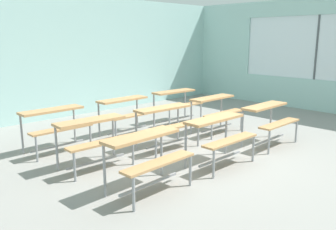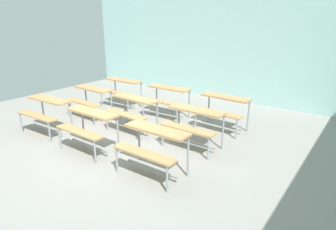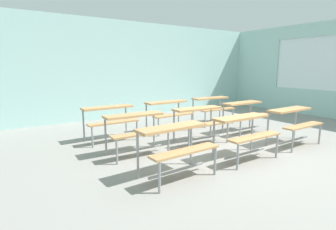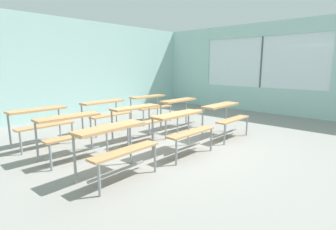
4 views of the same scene
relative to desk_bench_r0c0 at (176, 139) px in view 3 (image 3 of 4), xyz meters
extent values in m
cube|color=gray|center=(1.68, 0.32, -0.59)|extent=(10.00, 9.00, 0.05)
cube|color=#A8D1CC|center=(1.68, 4.82, 0.94)|extent=(10.00, 0.12, 3.00)
cube|color=#A8D1CC|center=(6.68, 3.87, 1.14)|extent=(0.12, 1.90, 1.70)
cube|color=tan|center=(0.00, 0.11, 0.16)|extent=(1.11, 0.36, 0.04)
cube|color=tan|center=(0.01, -0.21, -0.12)|extent=(1.11, 0.26, 0.03)
cylinder|color=gray|center=(-0.51, 0.23, -0.20)|extent=(0.04, 0.04, 0.72)
cylinder|color=gray|center=(0.49, 0.27, -0.20)|extent=(0.04, 0.04, 0.72)
cylinder|color=gray|center=(-0.49, -0.32, -0.34)|extent=(0.04, 0.04, 0.44)
cylinder|color=gray|center=(0.51, -0.28, -0.34)|extent=(0.04, 0.04, 0.44)
cube|color=gray|center=(0.00, -0.03, -0.46)|extent=(1.00, 0.07, 0.03)
cube|color=tan|center=(1.44, 0.07, 0.16)|extent=(1.10, 0.33, 0.04)
cube|color=tan|center=(1.44, -0.25, -0.12)|extent=(1.10, 0.23, 0.03)
cylinder|color=gray|center=(0.94, 0.21, -0.20)|extent=(0.04, 0.04, 0.72)
cylinder|color=gray|center=(1.94, 0.21, -0.20)|extent=(0.04, 0.04, 0.72)
cylinder|color=gray|center=(0.94, -0.34, -0.34)|extent=(0.04, 0.04, 0.44)
cylinder|color=gray|center=(1.94, -0.34, -0.34)|extent=(0.04, 0.04, 0.44)
cube|color=gray|center=(1.44, -0.07, -0.46)|extent=(1.00, 0.04, 0.03)
cube|color=tan|center=(2.94, 0.08, 0.16)|extent=(1.10, 0.33, 0.04)
cube|color=tan|center=(2.95, -0.24, -0.12)|extent=(1.10, 0.23, 0.03)
cylinder|color=gray|center=(2.44, 0.22, -0.20)|extent=(0.04, 0.04, 0.72)
cylinder|color=gray|center=(3.44, 0.23, -0.20)|extent=(0.04, 0.04, 0.72)
cylinder|color=gray|center=(2.45, -0.33, -0.34)|extent=(0.04, 0.04, 0.44)
cylinder|color=gray|center=(3.45, -0.32, -0.34)|extent=(0.04, 0.04, 0.44)
cube|color=gray|center=(2.95, -0.06, -0.46)|extent=(1.00, 0.04, 0.03)
cube|color=tan|center=(-0.03, 1.32, 0.16)|extent=(1.11, 0.36, 0.04)
cube|color=tan|center=(-0.04, 1.00, -0.12)|extent=(1.11, 0.26, 0.03)
cylinder|color=gray|center=(-0.52, 1.48, -0.20)|extent=(0.04, 0.04, 0.72)
cylinder|color=gray|center=(0.48, 1.44, -0.20)|extent=(0.04, 0.04, 0.72)
cylinder|color=gray|center=(-0.54, 0.93, -0.34)|extent=(0.04, 0.04, 0.44)
cylinder|color=gray|center=(0.46, 0.89, -0.34)|extent=(0.04, 0.04, 0.44)
cube|color=gray|center=(-0.03, 1.18, -0.46)|extent=(1.00, 0.07, 0.03)
cube|color=tan|center=(1.44, 1.25, 0.16)|extent=(1.12, 0.38, 0.04)
cube|color=tan|center=(1.42, 0.93, -0.12)|extent=(1.11, 0.28, 0.03)
cylinder|color=gray|center=(0.95, 1.42, -0.20)|extent=(0.04, 0.04, 0.72)
cylinder|color=gray|center=(1.95, 1.36, -0.20)|extent=(0.04, 0.04, 0.72)
cylinder|color=gray|center=(0.92, 0.87, -0.34)|extent=(0.04, 0.04, 0.44)
cylinder|color=gray|center=(1.92, 0.82, -0.34)|extent=(0.04, 0.04, 0.44)
cube|color=gray|center=(1.43, 1.11, -0.46)|extent=(1.00, 0.08, 0.03)
cube|color=tan|center=(2.93, 1.32, 0.16)|extent=(1.10, 0.32, 0.04)
cube|color=tan|center=(2.93, 1.00, -0.12)|extent=(1.10, 0.22, 0.03)
cylinder|color=gray|center=(2.43, 1.46, -0.20)|extent=(0.04, 0.04, 0.72)
cylinder|color=gray|center=(3.43, 1.46, -0.20)|extent=(0.04, 0.04, 0.72)
cylinder|color=gray|center=(2.43, 0.91, -0.34)|extent=(0.04, 0.04, 0.44)
cylinder|color=gray|center=(3.43, 0.91, -0.34)|extent=(0.04, 0.04, 0.44)
cube|color=gray|center=(2.93, 1.18, -0.46)|extent=(1.00, 0.03, 0.03)
cube|color=tan|center=(-0.09, 2.47, 0.16)|extent=(1.10, 0.33, 0.04)
cube|color=tan|center=(-0.09, 2.15, -0.12)|extent=(1.10, 0.23, 0.03)
cylinder|color=gray|center=(-0.60, 2.61, -0.20)|extent=(0.04, 0.04, 0.72)
cylinder|color=gray|center=(0.40, 2.62, -0.20)|extent=(0.04, 0.04, 0.72)
cylinder|color=gray|center=(-0.59, 2.06, -0.34)|extent=(0.04, 0.04, 0.44)
cylinder|color=gray|center=(0.41, 2.07, -0.34)|extent=(0.04, 0.04, 0.44)
cube|color=gray|center=(-0.09, 2.33, -0.46)|extent=(1.00, 0.05, 0.03)
cube|color=tan|center=(1.45, 2.48, 0.16)|extent=(1.11, 0.34, 0.04)
cube|color=tan|center=(1.46, 2.16, -0.12)|extent=(1.10, 0.24, 0.03)
cylinder|color=gray|center=(0.95, 2.61, -0.20)|extent=(0.04, 0.04, 0.72)
cylinder|color=gray|center=(1.95, 2.63, -0.20)|extent=(0.04, 0.04, 0.72)
cylinder|color=gray|center=(0.96, 2.06, -0.34)|extent=(0.04, 0.04, 0.44)
cylinder|color=gray|center=(1.96, 2.08, -0.34)|extent=(0.04, 0.04, 0.44)
cube|color=gray|center=(1.45, 2.34, -0.46)|extent=(1.00, 0.05, 0.03)
cube|color=tan|center=(2.97, 2.51, 0.16)|extent=(1.11, 0.37, 0.04)
cube|color=tan|center=(2.95, 2.19, -0.12)|extent=(1.11, 0.27, 0.03)
cylinder|color=gray|center=(2.47, 2.67, -0.20)|extent=(0.04, 0.04, 0.72)
cylinder|color=gray|center=(3.47, 2.62, -0.20)|extent=(0.04, 0.04, 0.72)
cylinder|color=gray|center=(2.45, 2.12, -0.34)|extent=(0.04, 0.04, 0.44)
cylinder|color=gray|center=(3.44, 2.07, -0.34)|extent=(0.04, 0.04, 0.44)
cube|color=gray|center=(2.96, 2.37, -0.46)|extent=(1.00, 0.08, 0.03)
camera|label=1|loc=(-2.76, -3.26, 1.40)|focal=37.27mm
camera|label=2|loc=(5.59, -3.24, 1.83)|focal=31.18mm
camera|label=3|loc=(-2.12, -2.98, 1.04)|focal=28.00mm
camera|label=4|loc=(-2.12, -2.98, 1.04)|focal=28.00mm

